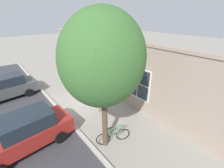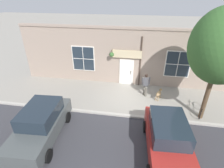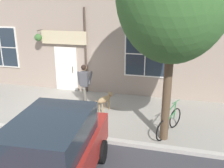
% 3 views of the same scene
% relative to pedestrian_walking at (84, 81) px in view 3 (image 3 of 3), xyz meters
% --- Properties ---
extents(ground_plane, '(90.00, 90.00, 0.00)m').
position_rel_pedestrian_walking_xyz_m(ground_plane, '(0.59, -0.93, -1.05)').
color(ground_plane, gray).
extents(storefront_facade, '(0.95, 18.00, 4.48)m').
position_rel_pedestrian_walking_xyz_m(storefront_facade, '(-1.75, -0.95, 1.20)').
color(storefront_facade, gray).
rests_on(storefront_facade, ground_plane).
extents(pedestrian_walking, '(0.61, 0.59, 1.73)m').
position_rel_pedestrian_walking_xyz_m(pedestrian_walking, '(0.00, 0.00, 0.00)').
color(pedestrian_walking, '#6B665B').
rests_on(pedestrian_walking, ground_plane).
extents(dog_on_leash, '(1.04, 0.52, 0.69)m').
position_rel_pedestrian_walking_xyz_m(dog_on_leash, '(0.30, 0.95, -0.58)').
color(dog_on_leash, '#997A51').
rests_on(dog_on_leash, ground_plane).
extents(leaning_bicycle, '(1.61, 0.75, 1.00)m').
position_rel_pedestrian_walking_xyz_m(leaning_bicycle, '(1.53, 3.47, -0.67)').
color(leaning_bicycle, black).
rests_on(leaning_bicycle, ground_plane).
extents(parked_car_mid_block, '(4.40, 2.14, 1.75)m').
position_rel_pedestrian_walking_xyz_m(parked_car_mid_block, '(4.89, 0.99, -0.17)').
color(parked_car_mid_block, maroon).
rests_on(parked_car_mid_block, ground_plane).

